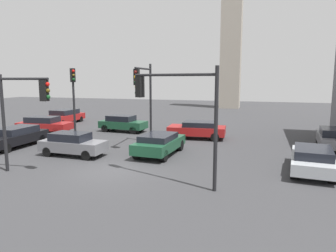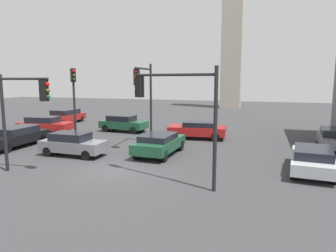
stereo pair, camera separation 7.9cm
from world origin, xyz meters
name	(u,v)px [view 2 (the right image)]	position (x,y,z in m)	size (l,w,h in m)	color
ground_plane	(112,171)	(0.00, 0.00, 0.00)	(103.68, 103.68, 0.00)	#38383A
traffic_light_0	(74,91)	(-6.12, 6.18, 3.75)	(0.48, 0.45, 5.39)	black
traffic_light_1	(24,104)	(-3.84, -1.47, 3.45)	(2.75, 0.41, 4.86)	black
traffic_light_2	(145,89)	(-0.42, 5.85, 3.96)	(0.46, 3.48, 5.68)	black
traffic_light_3	(174,101)	(3.50, -0.64, 3.68)	(4.23, 1.72, 5.17)	black
car_0	(159,143)	(1.26, 3.92, 0.73)	(2.25, 4.47, 1.32)	#19472D
car_1	(312,159)	(9.73, 2.65, 0.69)	(2.40, 4.69, 1.28)	#ADB2B7
car_2	(16,136)	(-8.91, 3.20, 0.73)	(1.93, 4.76, 1.37)	black
car_3	(123,123)	(-4.48, 10.99, 0.76)	(4.21, 2.06, 1.44)	#19472D
car_4	(198,129)	(2.47, 9.74, 0.73)	(4.51, 2.28, 1.35)	maroon
car_5	(45,124)	(-10.81, 8.64, 0.73)	(4.70, 2.27, 1.39)	maroon
car_6	(333,138)	(11.79, 8.57, 0.77)	(2.07, 4.33, 1.44)	slate
car_7	(65,116)	(-12.59, 14.00, 0.75)	(2.28, 4.81, 1.43)	maroon
car_8	(73,144)	(-3.72, 2.19, 0.74)	(4.00, 1.71, 1.41)	slate
skyline_tower	(232,36)	(2.29, 36.66, 11.16)	(3.07, 3.07, 22.33)	#A89E8E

